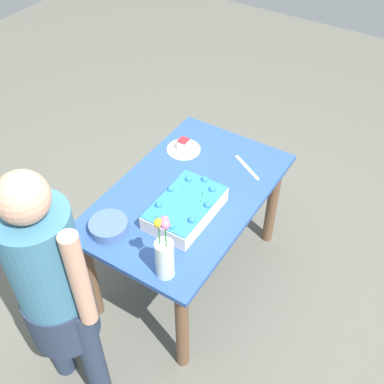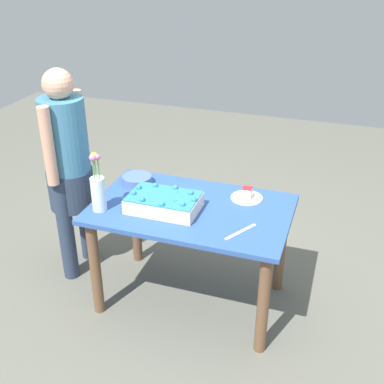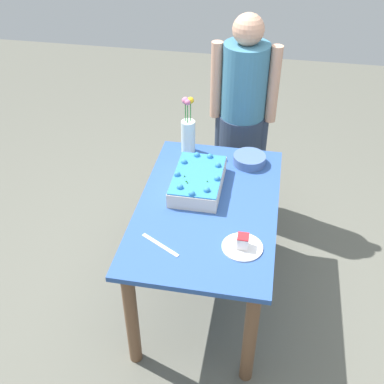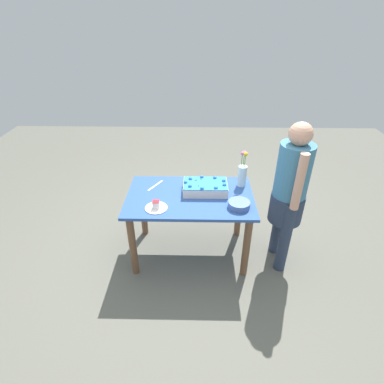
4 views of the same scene
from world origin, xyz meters
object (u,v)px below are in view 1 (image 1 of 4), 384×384
(sheet_cake, at_px, (185,208))
(serving_plate_with_slice, at_px, (184,147))
(person_standing, at_px, (53,287))
(flower_vase, at_px, (165,255))
(cake_knife, at_px, (247,167))
(fruit_bowl, at_px, (109,227))

(sheet_cake, height_order, serving_plate_with_slice, sheet_cake)
(person_standing, bearing_deg, flower_vase, -37.58)
(sheet_cake, distance_m, cake_knife, 0.52)
(fruit_bowl, distance_m, person_standing, 0.48)
(cake_knife, bearing_deg, person_standing, -71.89)
(cake_knife, height_order, person_standing, person_standing)
(person_standing, bearing_deg, serving_plate_with_slice, 5.99)
(cake_knife, xyz_separation_m, flower_vase, (-0.88, -0.03, 0.13))
(cake_knife, height_order, flower_vase, flower_vase)
(sheet_cake, xyz_separation_m, fruit_bowl, (-0.30, 0.27, -0.02))
(sheet_cake, relative_size, fruit_bowl, 2.16)
(cake_knife, distance_m, fruit_bowl, 0.89)
(cake_knife, relative_size, person_standing, 0.16)
(flower_vase, height_order, person_standing, person_standing)
(serving_plate_with_slice, relative_size, flower_vase, 0.55)
(cake_knife, bearing_deg, flower_vase, -57.89)
(flower_vase, distance_m, fruit_bowl, 0.42)
(serving_plate_with_slice, height_order, cake_knife, serving_plate_with_slice)
(sheet_cake, xyz_separation_m, cake_knife, (0.51, -0.10, -0.05))
(person_standing, bearing_deg, cake_knife, -12.25)
(flower_vase, xyz_separation_m, fruit_bowl, (0.07, 0.40, -0.11))
(serving_plate_with_slice, distance_m, cake_knife, 0.41)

